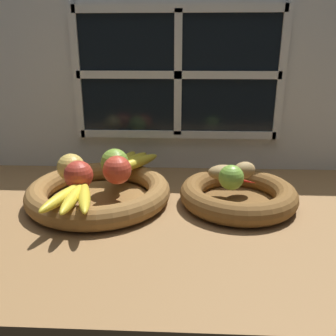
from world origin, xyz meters
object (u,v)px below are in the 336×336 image
(banana_bunch_front, at_px, (74,196))
(chili_pepper, at_px, (236,179))
(potato_back, at_px, (244,170))
(apple_golden_left, at_px, (71,167))
(banana_bunch_back, at_px, (127,162))
(fruit_bowl_right, at_px, (238,195))
(fruit_bowl_left, at_px, (99,192))
(potato_oblong, at_px, (224,173))
(lime_near, at_px, (231,177))
(apple_red_right, at_px, (117,170))
(apple_red_front, at_px, (79,175))
(apple_green_back, at_px, (115,162))

(banana_bunch_front, bearing_deg, chili_pepper, 19.68)
(potato_back, relative_size, chili_pepper, 0.57)
(apple_golden_left, distance_m, banana_bunch_back, 0.18)
(fruit_bowl_right, height_order, banana_bunch_front, banana_bunch_front)
(apple_golden_left, height_order, chili_pepper, apple_golden_left)
(fruit_bowl_left, xyz_separation_m, banana_bunch_front, (-0.02, -0.13, 0.04))
(apple_golden_left, bearing_deg, potato_back, 4.89)
(fruit_bowl_right, distance_m, apple_golden_left, 0.44)
(potato_oblong, bearing_deg, lime_near, -81.35)
(potato_back, bearing_deg, apple_golden_left, -175.11)
(fruit_bowl_left, height_order, apple_golden_left, apple_golden_left)
(banana_bunch_back, bearing_deg, potato_oblong, -19.43)
(apple_red_right, bearing_deg, potato_back, 9.56)
(apple_red_front, xyz_separation_m, apple_golden_left, (-0.04, 0.05, 0.00))
(apple_red_right, distance_m, banana_bunch_front, 0.14)
(potato_back, distance_m, lime_near, 0.09)
(apple_red_front, height_order, potato_back, apple_red_front)
(apple_green_back, bearing_deg, banana_bunch_back, 75.11)
(apple_golden_left, xyz_separation_m, banana_bunch_front, (0.05, -0.13, -0.02))
(fruit_bowl_left, relative_size, banana_bunch_front, 2.03)
(potato_back, bearing_deg, fruit_bowl_right, -114.44)
(apple_golden_left, relative_size, apple_green_back, 0.96)
(apple_golden_left, bearing_deg, fruit_bowl_left, -3.80)
(chili_pepper, bearing_deg, apple_green_back, -156.60)
(fruit_bowl_right, distance_m, apple_red_right, 0.32)
(apple_red_front, relative_size, apple_green_back, 0.94)
(banana_bunch_front, distance_m, potato_oblong, 0.39)
(apple_green_back, distance_m, potato_back, 0.35)
(banana_bunch_back, distance_m, potato_back, 0.34)
(banana_bunch_front, bearing_deg, apple_red_right, 56.68)
(apple_golden_left, xyz_separation_m, banana_bunch_back, (0.13, 0.12, -0.02))
(potato_back, distance_m, potato_oblong, 0.06)
(banana_bunch_back, relative_size, potato_oblong, 2.39)
(chili_pepper, bearing_deg, fruit_bowl_right, -18.68)
(chili_pepper, bearing_deg, potato_oblong, 175.52)
(apple_red_front, relative_size, potato_oblong, 0.85)
(lime_near, bearing_deg, banana_bunch_front, -165.98)
(fruit_bowl_left, bearing_deg, potato_back, 6.50)
(apple_green_back, distance_m, lime_near, 0.31)
(apple_green_back, xyz_separation_m, chili_pepper, (0.32, -0.04, -0.03))
(apple_golden_left, distance_m, lime_near, 0.41)
(fruit_bowl_right, height_order, apple_red_right, apple_red_right)
(apple_red_front, xyz_separation_m, banana_bunch_back, (0.09, 0.17, -0.02))
(banana_bunch_front, height_order, banana_bunch_back, banana_bunch_back)
(apple_red_front, height_order, lime_near, apple_red_front)
(fruit_bowl_left, relative_size, fruit_bowl_right, 1.24)
(apple_green_back, relative_size, banana_bunch_front, 0.41)
(apple_golden_left, bearing_deg, potato_oblong, 3.30)
(banana_bunch_front, height_order, potato_back, potato_back)
(apple_golden_left, bearing_deg, apple_green_back, 21.29)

